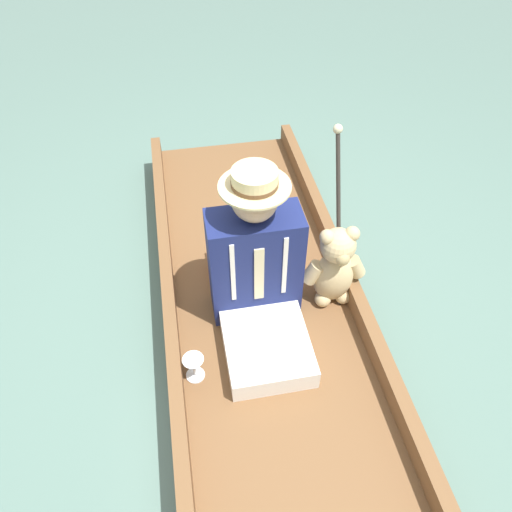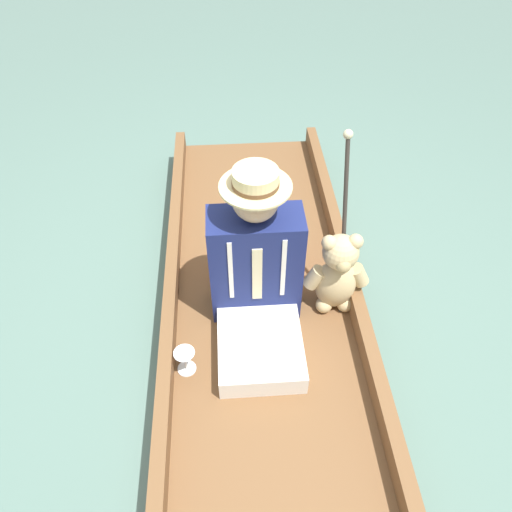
{
  "view_description": "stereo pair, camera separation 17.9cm",
  "coord_description": "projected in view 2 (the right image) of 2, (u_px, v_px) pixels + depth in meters",
  "views": [
    {
      "loc": [
        0.32,
        1.57,
        2.1
      ],
      "look_at": [
        0.03,
        0.04,
        0.51
      ],
      "focal_mm": 35.0,
      "sensor_mm": 36.0,
      "label": 1
    },
    {
      "loc": [
        0.14,
        1.59,
        2.1
      ],
      "look_at": [
        0.03,
        0.04,
        0.51
      ],
      "focal_mm": 35.0,
      "sensor_mm": 36.0,
      "label": 2
    }
  ],
  "objects": [
    {
      "name": "wine_glass",
      "position": [
        185.0,
        357.0,
        2.18
      ],
      "size": [
        0.09,
        0.09,
        0.13
      ],
      "color": "silver",
      "rests_on": "punt_boat"
    },
    {
      "name": "walking_cane",
      "position": [
        345.0,
        211.0,
        2.28
      ],
      "size": [
        0.04,
        0.37,
        0.82
      ],
      "color": "#2D2823",
      "rests_on": "punt_boat"
    },
    {
      "name": "punt_boat",
      "position": [
        262.0,
        310.0,
        2.56
      ],
      "size": [
        0.97,
        2.92,
        0.25
      ],
      "color": "brown",
      "rests_on": "ground_plane"
    },
    {
      "name": "seated_person",
      "position": [
        257.0,
        274.0,
        2.25
      ],
      "size": [
        0.42,
        0.66,
        0.82
      ],
      "rotation": [
        0.0,
        0.0,
        0.13
      ],
      "color": "white",
      "rests_on": "punt_boat"
    },
    {
      "name": "ground_plane",
      "position": [
        262.0,
        319.0,
        2.62
      ],
      "size": [
        16.0,
        16.0,
        0.0
      ],
      "primitive_type": "plane",
      "color": "slate"
    },
    {
      "name": "teddy_bear",
      "position": [
        337.0,
        274.0,
        2.36
      ],
      "size": [
        0.32,
        0.19,
        0.46
      ],
      "color": "tan",
      "rests_on": "punt_boat"
    },
    {
      "name": "seat_cushion",
      "position": [
        257.0,
        260.0,
        2.62
      ],
      "size": [
        0.36,
        0.25,
        0.16
      ],
      "color": "#B24738",
      "rests_on": "punt_boat"
    }
  ]
}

